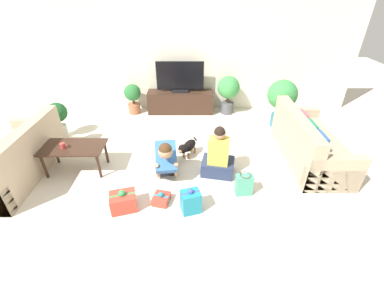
{
  "coord_description": "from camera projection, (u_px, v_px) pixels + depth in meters",
  "views": [
    {
      "loc": [
        0.39,
        -3.46,
        2.68
      ],
      "look_at": [
        0.39,
        0.12,
        0.45
      ],
      "focal_mm": 24.0,
      "sensor_mm": 36.0,
      "label": 1
    }
  ],
  "objects": [
    {
      "name": "gift_bag_a",
      "position": [
        244.0,
        185.0,
        3.79
      ],
      "size": [
        0.26,
        0.17,
        0.36
      ],
      "rotation": [
        0.0,
        0.0,
        0.09
      ],
      "color": "#4CA384",
      "rests_on": "ground_plane"
    },
    {
      "name": "mug",
      "position": [
        63.0,
        146.0,
        4.07
      ],
      "size": [
        0.12,
        0.08,
        0.09
      ],
      "color": "#B23D38",
      "rests_on": "coffee_table"
    },
    {
      "name": "sofa_right",
      "position": [
        308.0,
        144.0,
        4.5
      ],
      "size": [
        0.84,
        1.85,
        0.85
      ],
      "rotation": [
        0.0,
        0.0,
        1.57
      ],
      "color": "tan",
      "rests_on": "ground_plane"
    },
    {
      "name": "potted_plant_corner_right",
      "position": [
        282.0,
        97.0,
        5.39
      ],
      "size": [
        0.61,
        0.61,
        1.04
      ],
      "color": "#336B84",
      "rests_on": "ground_plane"
    },
    {
      "name": "potted_plant_back_right",
      "position": [
        228.0,
        90.0,
        6.02
      ],
      "size": [
        0.52,
        0.52,
        0.91
      ],
      "color": "#4C4C51",
      "rests_on": "ground_plane"
    },
    {
      "name": "person_sitting",
      "position": [
        218.0,
        157.0,
        4.13
      ],
      "size": [
        0.59,
        0.55,
        0.9
      ],
      "rotation": [
        0.0,
        0.0,
        2.95
      ],
      "color": "#283351",
      "rests_on": "ground_plane"
    },
    {
      "name": "dog",
      "position": [
        188.0,
        147.0,
        4.6
      ],
      "size": [
        0.36,
        0.5,
        0.33
      ],
      "rotation": [
        0.0,
        0.0,
        5.73
      ],
      "color": "black",
      "rests_on": "ground_plane"
    },
    {
      "name": "ground_plane",
      "position": [
        169.0,
        170.0,
        4.36
      ],
      "size": [
        16.0,
        16.0,
        0.0
      ],
      "primitive_type": "plane",
      "color": "beige"
    },
    {
      "name": "gift_box_a",
      "position": [
        123.0,
        201.0,
        3.55
      ],
      "size": [
        0.41,
        0.35,
        0.32
      ],
      "rotation": [
        0.0,
        0.0,
        0.27
      ],
      "color": "red",
      "rests_on": "ground_plane"
    },
    {
      "name": "tv_console",
      "position": [
        181.0,
        102.0,
        6.22
      ],
      "size": [
        1.56,
        0.4,
        0.53
      ],
      "color": "#382319",
      "rests_on": "ground_plane"
    },
    {
      "name": "wall_back",
      "position": [
        175.0,
        55.0,
        5.91
      ],
      "size": [
        8.4,
        0.06,
        2.6
      ],
      "color": "silver",
      "rests_on": "ground_plane"
    },
    {
      "name": "gift_box_b",
      "position": [
        161.0,
        199.0,
        3.69
      ],
      "size": [
        0.27,
        0.29,
        0.18
      ],
      "rotation": [
        0.0,
        0.0,
        -0.23
      ],
      "color": "red",
      "rests_on": "ground_plane"
    },
    {
      "name": "tv",
      "position": [
        180.0,
        79.0,
        5.92
      ],
      "size": [
        1.09,
        0.2,
        0.71
      ],
      "color": "black",
      "rests_on": "tv_console"
    },
    {
      "name": "potted_plant_back_left",
      "position": [
        133.0,
        97.0,
        6.1
      ],
      "size": [
        0.39,
        0.39,
        0.72
      ],
      "color": "#A36042",
      "rests_on": "ground_plane"
    },
    {
      "name": "coffee_table",
      "position": [
        74.0,
        149.0,
        4.16
      ],
      "size": [
        0.99,
        0.53,
        0.47
      ],
      "color": "#382319",
      "rests_on": "ground_plane"
    },
    {
      "name": "sofa_left",
      "position": [
        16.0,
        160.0,
        4.1
      ],
      "size": [
        0.84,
        1.85,
        0.85
      ],
      "rotation": [
        0.0,
        0.0,
        -1.57
      ],
      "color": "tan",
      "rests_on": "ground_plane"
    },
    {
      "name": "gift_box_c",
      "position": [
        191.0,
        201.0,
        3.5
      ],
      "size": [
        0.3,
        0.27,
        0.39
      ],
      "rotation": [
        0.0,
        0.0,
        0.28
      ],
      "color": "teal",
      "rests_on": "ground_plane"
    },
    {
      "name": "potted_plant_corner_left",
      "position": [
        58.0,
        115.0,
        5.09
      ],
      "size": [
        0.39,
        0.39,
        0.74
      ],
      "color": "beige",
      "rests_on": "ground_plane"
    },
    {
      "name": "person_kneeling",
      "position": [
        166.0,
        158.0,
        4.05
      ],
      "size": [
        0.39,
        0.8,
        0.78
      ],
      "rotation": [
        0.0,
        0.0,
        0.1
      ],
      "color": "#23232D",
      "rests_on": "ground_plane"
    }
  ]
}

